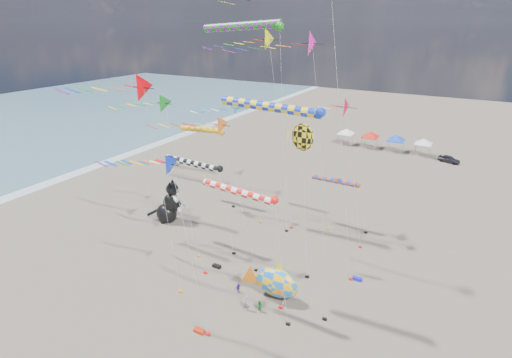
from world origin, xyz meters
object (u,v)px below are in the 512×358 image
object	(u,v)px
cat_inflatable	(167,201)
fish_inflatable	(276,282)
child_green	(260,307)
parked_car	(449,159)
child_blue	(238,288)
person_adult	(247,303)

from	to	relation	value
cat_inflatable	fish_inflatable	xyz separation A→B (m)	(18.75, -6.86, -1.06)
child_green	parked_car	size ratio (longest dim) A/B	0.31
fish_inflatable	child_blue	bearing A→B (deg)	-164.24
fish_inflatable	parked_car	size ratio (longest dim) A/B	1.54
child_green	parked_car	world-z (taller)	parked_car
cat_inflatable	parked_car	distance (m)	51.46
fish_inflatable	parked_car	bearing A→B (deg)	78.52
fish_inflatable	person_adult	distance (m)	3.27
child_green	person_adult	bearing A→B (deg)	-135.71
child_blue	child_green	bearing A→B (deg)	-85.71
fish_inflatable	person_adult	size ratio (longest dim) A/B	3.81
fish_inflatable	child_green	size ratio (longest dim) A/B	4.95
cat_inflatable	child_blue	size ratio (longest dim) A/B	5.67
person_adult	child_green	size ratio (longest dim) A/B	1.30
child_blue	parked_car	xyz separation A→B (m)	(13.48, 50.42, 0.14)
child_green	parked_car	bearing A→B (deg)	102.81
person_adult	parked_car	distance (m)	53.46
cat_inflatable	parked_car	world-z (taller)	cat_inflatable
fish_inflatable	person_adult	bearing A→B (deg)	-117.34
person_adult	parked_car	world-z (taller)	person_adult
cat_inflatable	parked_car	xyz separation A→B (m)	(28.80, 42.59, -2.19)
child_green	child_blue	distance (m)	3.38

